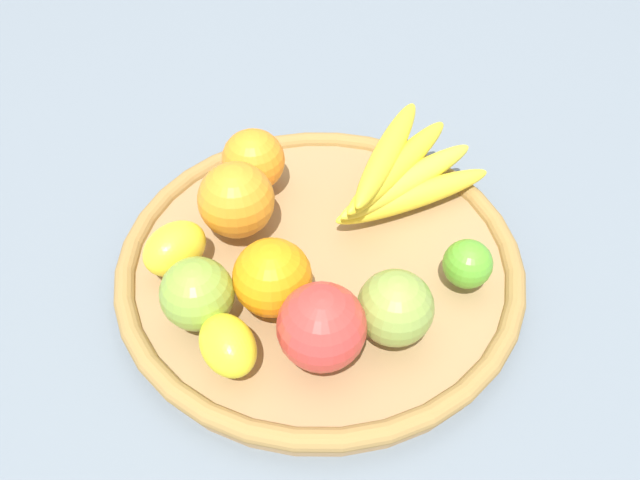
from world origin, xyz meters
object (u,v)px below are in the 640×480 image
(apple_0, at_px, (197,294))
(orange_1, at_px, (236,200))
(orange_0, at_px, (272,278))
(apple_1, at_px, (322,327))
(apple_2, at_px, (395,308))
(lemon_1, at_px, (175,248))
(orange_2, at_px, (253,160))
(lemon_0, at_px, (228,345))
(banana_bunch, at_px, (402,173))
(lime_0, at_px, (468,264))

(apple_0, bearing_deg, orange_1, 140.13)
(orange_0, height_order, apple_1, apple_1)
(orange_1, bearing_deg, apple_1, 1.23)
(apple_2, relative_size, lemon_1, 1.03)
(orange_0, relative_size, orange_2, 1.06)
(orange_1, bearing_deg, lemon_0, -25.63)
(banana_bunch, relative_size, apple_1, 2.45)
(orange_1, relative_size, lemon_1, 1.18)
(orange_0, xyz_separation_m, lemon_0, (0.04, -0.06, -0.01))
(lemon_1, height_order, apple_0, apple_0)
(lemon_1, distance_m, orange_2, 0.14)
(orange_1, xyz_separation_m, orange_0, (0.11, -0.01, -0.00))
(orange_2, height_order, lime_0, orange_2)
(banana_bunch, height_order, lemon_1, banana_bunch)
(orange_2, height_order, apple_0, orange_2)
(orange_0, distance_m, apple_1, 0.07)
(banana_bunch, xyz_separation_m, lemon_1, (-0.02, -0.25, -0.01))
(banana_bunch, height_order, orange_0, orange_0)
(apple_1, bearing_deg, orange_0, -169.04)
(apple_2, relative_size, orange_2, 1.00)
(lemon_0, bearing_deg, lime_0, 85.02)
(orange_0, distance_m, apple_0, 0.07)
(orange_2, bearing_deg, lemon_0, -29.23)
(apple_2, height_order, orange_1, orange_1)
(apple_2, distance_m, apple_0, 0.18)
(orange_1, bearing_deg, orange_0, -5.17)
(apple_2, distance_m, banana_bunch, 0.18)
(banana_bunch, relative_size, lemon_0, 3.02)
(orange_0, xyz_separation_m, apple_0, (-0.02, -0.07, -0.00))
(orange_0, relative_size, apple_0, 1.09)
(apple_2, distance_m, orange_2, 0.25)
(lemon_0, bearing_deg, apple_2, 74.61)
(banana_bunch, bearing_deg, lemon_0, -65.75)
(lemon_0, relative_size, apple_0, 0.93)
(banana_bunch, xyz_separation_m, apple_0, (0.05, -0.25, 0.00))
(orange_2, distance_m, lemon_0, 0.23)
(apple_2, xyz_separation_m, lemon_0, (-0.04, -0.14, -0.01))
(lemon_1, xyz_separation_m, lime_0, (0.15, 0.24, -0.00))
(lime_0, bearing_deg, orange_2, -151.07)
(orange_0, bearing_deg, banana_bunch, 110.96)
(lemon_1, relative_size, apple_0, 0.99)
(lemon_0, bearing_deg, orange_1, 154.37)
(banana_bunch, bearing_deg, apple_2, -34.58)
(orange_0, bearing_deg, apple_1, 10.96)
(orange_1, relative_size, apple_0, 1.16)
(apple_1, relative_size, lemon_1, 1.16)
(lemon_0, height_order, apple_0, apple_0)
(apple_2, distance_m, apple_1, 0.07)
(banana_bunch, relative_size, orange_0, 2.59)
(orange_0, xyz_separation_m, orange_2, (-0.16, 0.05, -0.00))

